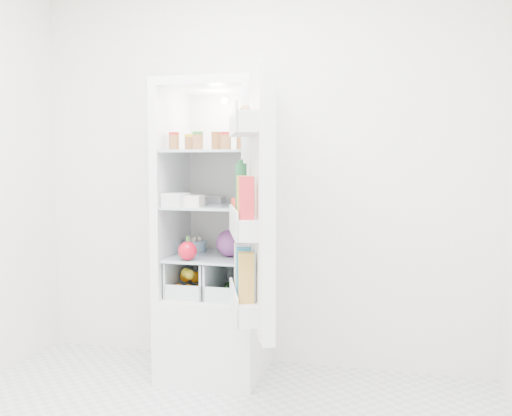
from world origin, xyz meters
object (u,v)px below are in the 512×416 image
(refrigerator, at_px, (217,267))
(red_cabbage, at_px, (230,243))
(fridge_door, at_px, (256,207))
(mushroom_bowl, at_px, (194,246))

(refrigerator, relative_size, red_cabbage, 10.99)
(refrigerator, distance_m, fridge_door, 0.85)
(refrigerator, relative_size, fridge_door, 1.38)
(mushroom_bowl, bearing_deg, red_cabbage, -24.83)
(fridge_door, bearing_deg, mushroom_bowl, 20.76)
(fridge_door, bearing_deg, red_cabbage, 8.97)
(refrigerator, bearing_deg, fridge_door, -56.88)
(red_cabbage, xyz_separation_m, fridge_door, (0.30, -0.53, 0.26))
(mushroom_bowl, bearing_deg, fridge_door, -49.15)
(mushroom_bowl, height_order, fridge_door, fridge_door)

